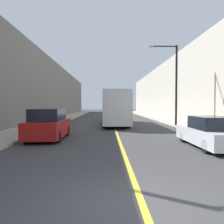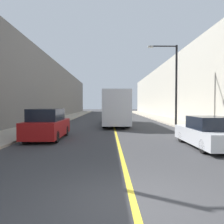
{
  "view_description": "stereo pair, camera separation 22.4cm",
  "coord_description": "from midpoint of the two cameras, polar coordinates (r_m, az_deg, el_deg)",
  "views": [
    {
      "loc": [
        -0.76,
        -4.5,
        2.12
      ],
      "look_at": [
        -0.16,
        18.84,
        1.34
      ],
      "focal_mm": 35.0,
      "sensor_mm": 36.0,
      "label": 1
    },
    {
      "loc": [
        -0.54,
        -4.5,
        2.12
      ],
      "look_at": [
        -0.16,
        18.84,
        1.34
      ],
      "focal_mm": 35.0,
      "sensor_mm": 36.0,
      "label": 2
    }
  ],
  "objects": [
    {
      "name": "sidewalk_left",
      "position": [
        35.19,
        -12.28,
        -1.48
      ],
      "size": [
        3.17,
        72.0,
        0.14
      ],
      "primitive_type": "cube",
      "color": "#A89E8C",
      "rests_on": "ground"
    },
    {
      "name": "parked_suv_left",
      "position": [
        14.01,
        -16.68,
        -3.31
      ],
      "size": [
        1.94,
        4.52,
        1.87
      ],
      "color": "maroon",
      "rests_on": "ground"
    },
    {
      "name": "building_row_left",
      "position": [
        36.05,
        -17.97,
        5.57
      ],
      "size": [
        4.0,
        72.0,
        8.97
      ],
      "primitive_type": "cube",
      "color": "#66605B",
      "rests_on": "ground"
    },
    {
      "name": "sidewalk_right",
      "position": [
        35.45,
        11.42,
        -1.45
      ],
      "size": [
        3.17,
        72.0,
        0.14
      ],
      "primitive_type": "cube",
      "color": "#A89E8C",
      "rests_on": "ground"
    },
    {
      "name": "building_row_right",
      "position": [
        36.45,
        17.0,
        5.72
      ],
      "size": [
        4.0,
        72.0,
        9.21
      ],
      "primitive_type": "cube",
      "color": "#B7B2A3",
      "rests_on": "ground"
    },
    {
      "name": "street_lamp_right",
      "position": [
        21.96,
        15.54,
        8.15
      ],
      "size": [
        2.84,
        0.24,
        7.66
      ],
      "color": "black",
      "rests_on": "sidewalk_right"
    },
    {
      "name": "bus",
      "position": [
        23.15,
        0.53,
        1.21
      ],
      "size": [
        2.48,
        10.63,
        3.44
      ],
      "color": "silver",
      "rests_on": "ground"
    },
    {
      "name": "ground_plane",
      "position": [
        5.02,
        6.66,
        -23.09
      ],
      "size": [
        200.0,
        200.0,
        0.0
      ],
      "primitive_type": "plane",
      "color": "#38383A"
    },
    {
      "name": "road_center_line",
      "position": [
        34.57,
        -0.39,
        -1.61
      ],
      "size": [
        0.16,
        72.0,
        0.01
      ],
      "primitive_type": "cube",
      "color": "gold",
      "rests_on": "ground"
    },
    {
      "name": "car_right_near",
      "position": [
        11.94,
        23.7,
        -5.11
      ],
      "size": [
        1.83,
        4.66,
        1.54
      ],
      "color": "silver",
      "rests_on": "ground"
    }
  ]
}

